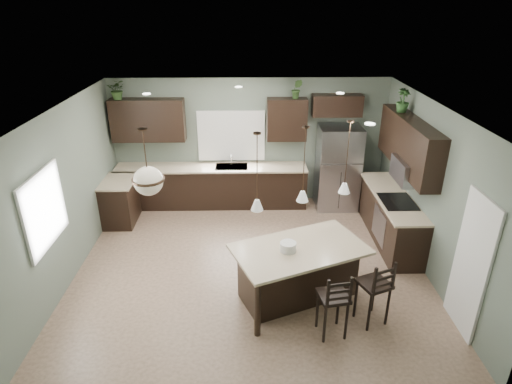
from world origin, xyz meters
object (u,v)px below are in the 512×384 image
object	(u,v)px
kitchen_island	(299,274)
serving_dish	(288,247)
refrigerator	(338,168)
bar_stool_right	(373,290)
plant_back_left	(117,89)
bar_stool_center	(333,303)

from	to	relation	value
kitchen_island	serving_dish	size ratio (longest dim) A/B	8.12
refrigerator	bar_stool_right	bearing A→B (deg)	-93.00
refrigerator	bar_stool_right	world-z (taller)	refrigerator
refrigerator	plant_back_left	size ratio (longest dim) A/B	4.56
kitchen_island	bar_stool_center	distance (m)	0.86
serving_dish	kitchen_island	bearing A→B (deg)	22.52
bar_stool_center	refrigerator	bearing A→B (deg)	68.45
bar_stool_right	plant_back_left	xyz separation A→B (m)	(-4.43, 3.99, 2.06)
serving_dish	bar_stool_center	world-z (taller)	serving_dish
bar_stool_center	plant_back_left	world-z (taller)	plant_back_left
plant_back_left	kitchen_island	bearing A→B (deg)	-45.20
kitchen_island	serving_dish	bearing A→B (deg)	180.00
bar_stool_center	kitchen_island	bearing A→B (deg)	106.10
bar_stool_center	plant_back_left	xyz separation A→B (m)	(-3.81, 4.23, 2.08)
kitchen_island	serving_dish	xyz separation A→B (m)	(-0.18, -0.08, 0.53)
plant_back_left	refrigerator	bearing A→B (deg)	-2.57
refrigerator	plant_back_left	world-z (taller)	plant_back_left
serving_dish	plant_back_left	world-z (taller)	plant_back_left
refrigerator	serving_dish	xyz separation A→B (m)	(-1.38, -3.33, 0.07)
serving_dish	plant_back_left	size ratio (longest dim) A/B	0.59
bar_stool_center	bar_stool_right	world-z (taller)	bar_stool_right
refrigerator	kitchen_island	world-z (taller)	refrigerator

